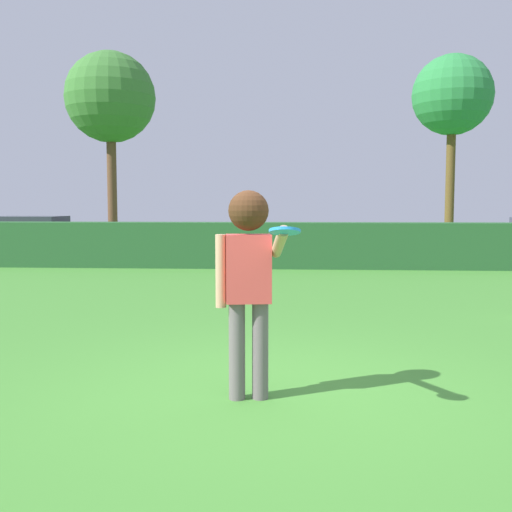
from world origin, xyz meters
TOP-DOWN VIEW (x-y plane):
  - ground_plane at (0.00, 0.00)m, footprint 60.00×60.00m
  - person at (-0.23, -0.11)m, footprint 0.63×0.73m
  - frisbee at (0.09, -0.70)m, footprint 0.24×0.24m
  - hedge_row at (0.00, 10.66)m, footprint 19.10×0.90m
  - parked_car_black at (-8.99, 15.28)m, footprint 4.25×1.91m
  - oak_tree at (5.99, 18.06)m, footprint 2.97×2.97m
  - willow_tree at (-6.10, 15.31)m, footprint 3.05×3.05m

SIDE VIEW (x-z plane):
  - ground_plane at x=0.00m, z-range 0.00..0.00m
  - hedge_row at x=0.00m, z-range 0.00..1.19m
  - parked_car_black at x=-8.99m, z-range 0.06..1.31m
  - person at x=-0.23m, z-range 0.25..2.04m
  - frisbee at x=0.09m, z-range 1.43..1.51m
  - willow_tree at x=-6.10m, z-range 1.83..8.64m
  - oak_tree at x=5.99m, z-range 2.05..9.24m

